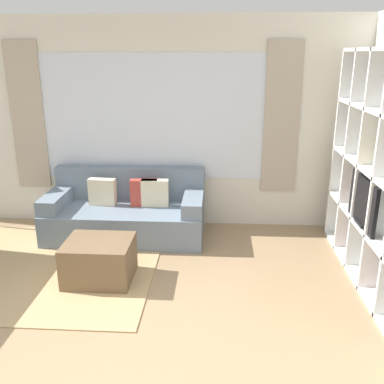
% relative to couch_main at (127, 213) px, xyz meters
% --- Properties ---
extents(ground_plane, '(16.00, 16.00, 0.00)m').
position_rel_couch_main_xyz_m(ground_plane, '(0.30, -2.30, -0.30)').
color(ground_plane, '#9E7F5B').
extents(wall_back, '(6.57, 0.11, 2.70)m').
position_rel_couch_main_xyz_m(wall_back, '(0.30, 0.49, 1.06)').
color(wall_back, silver).
rests_on(wall_back, ground_plane).
extents(area_rug, '(2.46, 2.15, 0.01)m').
position_rel_couch_main_xyz_m(area_rug, '(-0.74, -0.96, -0.29)').
color(area_rug, tan).
rests_on(area_rug, ground_plane).
extents(couch_main, '(1.96, 0.91, 0.82)m').
position_rel_couch_main_xyz_m(couch_main, '(0.00, 0.00, 0.00)').
color(couch_main, slate).
rests_on(couch_main, ground_plane).
extents(ottoman, '(0.67, 0.57, 0.43)m').
position_rel_couch_main_xyz_m(ottoman, '(-0.04, -1.17, -0.08)').
color(ottoman, brown).
rests_on(ottoman, ground_plane).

